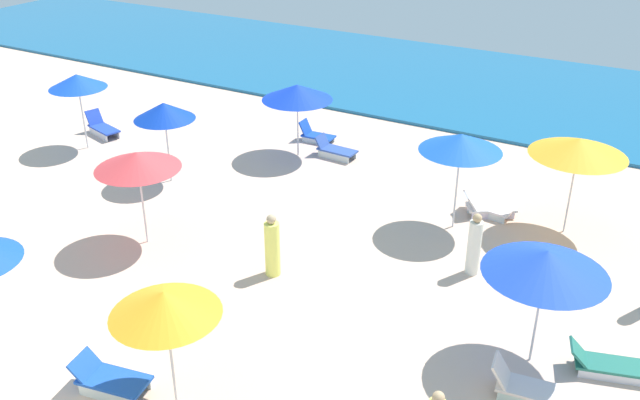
{
  "coord_description": "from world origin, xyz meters",
  "views": [
    {
      "loc": [
        10.38,
        -4.45,
        9.29
      ],
      "look_at": [
        2.39,
        9.51,
        1.12
      ],
      "focal_mm": 38.91,
      "sensor_mm": 36.0,
      "label": 1
    }
  ],
  "objects_px": {
    "beachgoer_2": "(272,247)",
    "umbrella_2": "(546,262)",
    "umbrella_4": "(137,160)",
    "umbrella_8": "(77,81)",
    "beach_ball_0": "(531,285)",
    "lounge_chair_9_0": "(487,205)",
    "lounge_chair_1_0": "(110,379)",
    "umbrella_6": "(579,147)",
    "umbrella_3": "(164,111)",
    "lounge_chair_9_1": "(488,207)",
    "lounge_chair_2_0": "(605,364)",
    "lounge_chair_8_0": "(102,128)",
    "beachgoer_0": "(474,246)",
    "umbrella_1": "(165,303)",
    "umbrella_0": "(297,92)",
    "lounge_chair_0_0": "(316,135)",
    "lounge_chair_2_1": "(521,385)",
    "umbrella_9": "(461,143)",
    "lounge_chair_0_1": "(335,150)"
  },
  "relations": [
    {
      "from": "lounge_chair_1_0",
      "to": "umbrella_0",
      "type": "bearing_deg",
      "value": 3.27
    },
    {
      "from": "umbrella_0",
      "to": "umbrella_4",
      "type": "relative_size",
      "value": 0.96
    },
    {
      "from": "lounge_chair_0_1",
      "to": "beach_ball_0",
      "type": "height_order",
      "value": "lounge_chair_0_1"
    },
    {
      "from": "umbrella_3",
      "to": "lounge_chair_9_0",
      "type": "relative_size",
      "value": 1.78
    },
    {
      "from": "umbrella_0",
      "to": "umbrella_6",
      "type": "height_order",
      "value": "umbrella_6"
    },
    {
      "from": "lounge_chair_2_1",
      "to": "umbrella_6",
      "type": "height_order",
      "value": "umbrella_6"
    },
    {
      "from": "lounge_chair_0_0",
      "to": "lounge_chair_9_0",
      "type": "height_order",
      "value": "lounge_chair_0_0"
    },
    {
      "from": "lounge_chair_1_0",
      "to": "beach_ball_0",
      "type": "height_order",
      "value": "lounge_chair_1_0"
    },
    {
      "from": "umbrella_6",
      "to": "umbrella_8",
      "type": "bearing_deg",
      "value": -172.08
    },
    {
      "from": "umbrella_2",
      "to": "umbrella_8",
      "type": "distance_m",
      "value": 16.67
    },
    {
      "from": "lounge_chair_2_0",
      "to": "lounge_chair_9_1",
      "type": "bearing_deg",
      "value": 20.97
    },
    {
      "from": "umbrella_8",
      "to": "beach_ball_0",
      "type": "distance_m",
      "value": 15.83
    },
    {
      "from": "umbrella_9",
      "to": "lounge_chair_2_0",
      "type": "bearing_deg",
      "value": -41.91
    },
    {
      "from": "lounge_chair_9_1",
      "to": "beachgoer_2",
      "type": "height_order",
      "value": "beachgoer_2"
    },
    {
      "from": "lounge_chair_9_0",
      "to": "umbrella_2",
      "type": "bearing_deg",
      "value": -147.55
    },
    {
      "from": "umbrella_3",
      "to": "beach_ball_0",
      "type": "bearing_deg",
      "value": -2.38
    },
    {
      "from": "umbrella_0",
      "to": "beachgoer_2",
      "type": "bearing_deg",
      "value": -63.34
    },
    {
      "from": "lounge_chair_1_0",
      "to": "lounge_chair_2_0",
      "type": "relative_size",
      "value": 0.98
    },
    {
      "from": "lounge_chair_2_0",
      "to": "umbrella_6",
      "type": "height_order",
      "value": "umbrella_6"
    },
    {
      "from": "lounge_chair_9_0",
      "to": "beach_ball_0",
      "type": "xyz_separation_m",
      "value": [
        2.1,
        -3.24,
        -0.11
      ]
    },
    {
      "from": "lounge_chair_8_0",
      "to": "beachgoer_0",
      "type": "distance_m",
      "value": 14.77
    },
    {
      "from": "lounge_chair_2_0",
      "to": "umbrella_4",
      "type": "bearing_deg",
      "value": 76.62
    },
    {
      "from": "umbrella_1",
      "to": "lounge_chair_9_1",
      "type": "height_order",
      "value": "umbrella_1"
    },
    {
      "from": "umbrella_6",
      "to": "lounge_chair_8_0",
      "type": "xyz_separation_m",
      "value": [
        -16.11,
        -1.05,
        -2.19
      ]
    },
    {
      "from": "umbrella_0",
      "to": "lounge_chair_0_0",
      "type": "bearing_deg",
      "value": 94.54
    },
    {
      "from": "lounge_chair_2_1",
      "to": "beach_ball_0",
      "type": "relative_size",
      "value": 4.53
    },
    {
      "from": "umbrella_3",
      "to": "umbrella_8",
      "type": "relative_size",
      "value": 0.97
    },
    {
      "from": "lounge_chair_1_0",
      "to": "beach_ball_0",
      "type": "xyz_separation_m",
      "value": [
        6.09,
        7.39,
        -0.13
      ]
    },
    {
      "from": "lounge_chair_2_1",
      "to": "umbrella_4",
      "type": "relative_size",
      "value": 0.51
    },
    {
      "from": "umbrella_3",
      "to": "lounge_chair_8_0",
      "type": "distance_m",
      "value": 5.41
    },
    {
      "from": "beachgoer_2",
      "to": "umbrella_2",
      "type": "bearing_deg",
      "value": 51.86
    },
    {
      "from": "lounge_chair_8_0",
      "to": "umbrella_3",
      "type": "bearing_deg",
      "value": -94.62
    },
    {
      "from": "umbrella_3",
      "to": "umbrella_9",
      "type": "relative_size",
      "value": 0.94
    },
    {
      "from": "umbrella_3",
      "to": "lounge_chair_9_0",
      "type": "height_order",
      "value": "umbrella_3"
    },
    {
      "from": "lounge_chair_9_0",
      "to": "lounge_chair_2_1",
      "type": "bearing_deg",
      "value": -150.62
    },
    {
      "from": "lounge_chair_1_0",
      "to": "umbrella_9",
      "type": "distance_m",
      "value": 10.27
    },
    {
      "from": "lounge_chair_2_0",
      "to": "lounge_chair_9_1",
      "type": "height_order",
      "value": "lounge_chair_9_1"
    },
    {
      "from": "umbrella_2",
      "to": "umbrella_6",
      "type": "height_order",
      "value": "umbrella_6"
    },
    {
      "from": "umbrella_6",
      "to": "beachgoer_2",
      "type": "height_order",
      "value": "umbrella_6"
    },
    {
      "from": "lounge_chair_1_0",
      "to": "beachgoer_0",
      "type": "bearing_deg",
      "value": -42.57
    },
    {
      "from": "beach_ball_0",
      "to": "lounge_chair_1_0",
      "type": "bearing_deg",
      "value": -129.48
    },
    {
      "from": "lounge_chair_1_0",
      "to": "lounge_chair_2_1",
      "type": "bearing_deg",
      "value": -72.02
    },
    {
      "from": "umbrella_4",
      "to": "lounge_chair_9_1",
      "type": "relative_size",
      "value": 1.65
    },
    {
      "from": "lounge_chair_2_0",
      "to": "lounge_chair_0_1",
      "type": "bearing_deg",
      "value": 38.8
    },
    {
      "from": "lounge_chair_2_0",
      "to": "beachgoer_2",
      "type": "distance_m",
      "value": 7.69
    },
    {
      "from": "lounge_chair_0_0",
      "to": "umbrella_8",
      "type": "relative_size",
      "value": 0.48
    },
    {
      "from": "lounge_chair_1_0",
      "to": "umbrella_9",
      "type": "height_order",
      "value": "umbrella_9"
    },
    {
      "from": "lounge_chair_2_0",
      "to": "umbrella_8",
      "type": "height_order",
      "value": "umbrella_8"
    },
    {
      "from": "umbrella_4",
      "to": "beachgoer_2",
      "type": "height_order",
      "value": "umbrella_4"
    },
    {
      "from": "umbrella_4",
      "to": "lounge_chair_9_0",
      "type": "bearing_deg",
      "value": 39.53
    }
  ]
}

